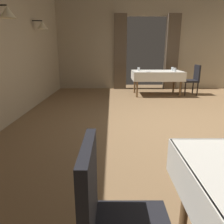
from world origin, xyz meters
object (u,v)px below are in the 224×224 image
glass_mid_d (175,70)px  glass_mid_c (139,69)px  chair_near_left (113,222)px  plate_mid_a (148,72)px  glass_mid_b (173,69)px  dining_table_mid (157,74)px  chair_mid_right (193,78)px

glass_mid_d → glass_mid_c: bearing=169.2°
chair_near_left → glass_mid_d: 5.86m
plate_mid_a → glass_mid_c: size_ratio=1.71×
glass_mid_c → glass_mid_b: bearing=7.5°
dining_table_mid → glass_mid_b: 0.53m
glass_mid_c → chair_near_left: bearing=-98.0°
chair_near_left → dining_table_mid: bearing=76.5°
glass_mid_c → glass_mid_d: (1.05, -0.20, 0.00)m
chair_mid_right → plate_mid_a: chair_mid_right is taller
chair_near_left → glass_mid_d: size_ratio=8.17×
glass_mid_d → dining_table_mid: bearing=154.2°
dining_table_mid → chair_mid_right: (1.15, 0.07, -0.14)m
glass_mid_b → glass_mid_c: 1.08m
chair_mid_right → plate_mid_a: 1.55m
glass_mid_c → chair_mid_right: bearing=3.2°
chair_near_left → glass_mid_c: size_ratio=8.39×
glass_mid_d → glass_mid_b: bearing=85.8°
dining_table_mid → glass_mid_b: (0.50, 0.11, 0.15)m
glass_mid_b → glass_mid_d: size_ratio=0.99×
plate_mid_a → glass_mid_c: bearing=128.3°
chair_near_left → chair_mid_right: 6.37m
dining_table_mid → chair_near_left: size_ratio=1.64×
plate_mid_a → glass_mid_b: size_ratio=1.69×
chair_mid_right → glass_mid_b: bearing=176.1°
chair_near_left → chair_mid_right: bearing=66.6°
chair_near_left → plate_mid_a: bearing=79.1°
chair_near_left → glass_mid_b: chair_near_left is taller
chair_mid_right → glass_mid_c: chair_mid_right is taller
chair_near_left → chair_mid_right: size_ratio=1.00×
chair_mid_right → glass_mid_c: 1.75m
dining_table_mid → chair_mid_right: size_ratio=1.64×
chair_mid_right → glass_mid_c: bearing=-176.8°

